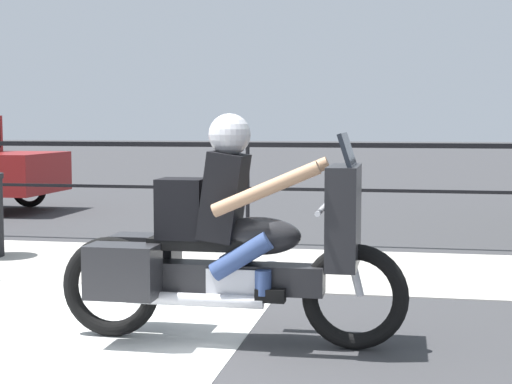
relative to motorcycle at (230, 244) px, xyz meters
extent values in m
plane|color=#38383A|center=(-0.75, -0.53, -0.70)|extent=(120.00, 120.00, 0.00)
cube|color=#B7B2A8|center=(-0.75, 2.87, -0.69)|extent=(44.00, 2.40, 0.01)
cube|color=silver|center=(-1.28, -0.73, -0.69)|extent=(2.73, 6.00, 0.01)
cube|color=black|center=(-0.75, 4.38, 0.56)|extent=(36.00, 0.04, 0.06)
cube|color=black|center=(-0.75, 4.38, 0.01)|extent=(36.00, 0.03, 0.04)
cylinder|color=black|center=(-0.75, 4.38, -0.05)|extent=(0.05, 0.05, 1.29)
torus|color=black|center=(0.86, 0.00, -0.34)|extent=(0.72, 0.11, 0.72)
torus|color=black|center=(-0.87, 0.00, -0.34)|extent=(0.72, 0.11, 0.72)
cube|color=#232326|center=(-0.01, 0.00, -0.24)|extent=(1.32, 0.22, 0.20)
cube|color=silver|center=(0.03, 0.00, -0.29)|extent=(0.34, 0.26, 0.26)
ellipsoid|color=#232326|center=(0.20, 0.00, 0.06)|extent=(0.59, 0.30, 0.26)
cube|color=black|center=(-0.18, 0.00, 0.00)|extent=(0.76, 0.28, 0.08)
cube|color=#232326|center=(0.78, 0.00, 0.21)|extent=(0.20, 0.62, 0.68)
cube|color=#1E232B|center=(0.80, 0.00, 0.65)|extent=(0.10, 0.53, 0.24)
cylinder|color=silver|center=(0.64, 0.00, 0.26)|extent=(0.04, 0.70, 0.04)
cylinder|color=silver|center=(-0.21, -0.16, -0.37)|extent=(0.95, 0.09, 0.09)
cube|color=#232326|center=(-0.69, -0.24, -0.17)|extent=(0.48, 0.28, 0.36)
cube|color=#232326|center=(-0.69, 0.24, -0.17)|extent=(0.48, 0.28, 0.36)
cylinder|color=silver|center=(0.83, 0.00, -0.06)|extent=(0.19, 0.06, 0.54)
cube|color=black|center=(-0.04, 0.00, 0.33)|extent=(0.32, 0.36, 0.63)
sphere|color=tan|center=(0.00, 0.00, 0.73)|extent=(0.23, 0.23, 0.23)
sphere|color=#B7B7BC|center=(0.00, 0.00, 0.75)|extent=(0.29, 0.29, 0.29)
cylinder|color=#33477A|center=(0.11, -0.15, -0.06)|extent=(0.44, 0.13, 0.34)
cylinder|color=#33477A|center=(0.26, -0.15, -0.23)|extent=(0.11, 0.11, 0.17)
cube|color=black|center=(0.31, -0.15, -0.32)|extent=(0.20, 0.10, 0.09)
cylinder|color=#33477A|center=(0.11, 0.15, -0.06)|extent=(0.44, 0.13, 0.34)
cylinder|color=#33477A|center=(0.26, 0.15, -0.23)|extent=(0.11, 0.11, 0.17)
cube|color=black|center=(0.31, 0.15, -0.32)|extent=(0.20, 0.10, 0.09)
cylinder|color=tan|center=(0.30, -0.30, 0.41)|extent=(0.72, 0.09, 0.38)
cylinder|color=tan|center=(0.30, 0.30, 0.41)|extent=(0.72, 0.09, 0.38)
cube|color=black|center=(-0.34, 0.00, 0.24)|extent=(0.32, 0.29, 0.42)
torus|color=black|center=(-5.50, 7.91, -0.36)|extent=(0.68, 0.11, 0.68)
camera|label=1|loc=(1.17, -5.23, 0.83)|focal=55.00mm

